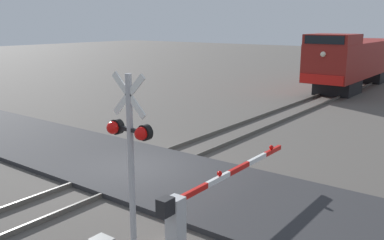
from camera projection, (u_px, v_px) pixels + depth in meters
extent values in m
plane|color=#514C47|center=(139.00, 171.00, 14.77)|extent=(160.00, 160.00, 0.00)
cube|color=#59544C|center=(124.00, 165.00, 15.17)|extent=(0.08, 80.00, 0.15)
cube|color=#59544C|center=(154.00, 174.00, 14.33)|extent=(0.08, 80.00, 0.15)
cube|color=#2D2D30|center=(139.00, 169.00, 14.75)|extent=(36.00, 4.64, 0.16)
cube|color=black|center=(338.00, 87.00, 30.74)|extent=(2.62, 3.20, 1.05)
cube|color=black|center=(369.00, 75.00, 37.17)|extent=(2.62, 3.20, 1.05)
cube|color=maroon|center=(357.00, 58.00, 33.55)|extent=(3.08, 15.02, 2.59)
cube|color=maroon|center=(333.00, 39.00, 28.64)|extent=(3.02, 3.36, 0.67)
cube|color=black|center=(324.00, 40.00, 27.31)|extent=(2.62, 0.06, 0.54)
cube|color=red|center=(321.00, 80.00, 27.89)|extent=(2.93, 0.08, 0.64)
sphere|color=#F2EACC|center=(323.00, 54.00, 27.51)|extent=(0.36, 0.36, 0.36)
cylinder|color=#ADADB2|center=(131.00, 166.00, 9.18)|extent=(0.14, 0.14, 4.05)
cube|color=white|center=(129.00, 95.00, 8.83)|extent=(0.95, 0.04, 0.95)
cube|color=white|center=(129.00, 95.00, 8.83)|extent=(0.95, 0.04, 0.95)
cube|color=black|center=(130.00, 130.00, 9.00)|extent=(1.04, 0.08, 0.08)
sphere|color=red|center=(113.00, 128.00, 9.17)|extent=(0.28, 0.28, 0.28)
sphere|color=red|center=(141.00, 134.00, 8.67)|extent=(0.28, 0.28, 0.28)
cylinder|color=black|center=(117.00, 127.00, 9.26)|extent=(0.34, 0.14, 0.34)
cylinder|color=black|center=(145.00, 133.00, 8.77)|extent=(0.34, 0.14, 0.34)
cube|color=silver|center=(176.00, 221.00, 9.78)|extent=(0.36, 0.36, 1.18)
cube|color=black|center=(165.00, 207.00, 9.40)|extent=(0.28, 0.36, 0.40)
cube|color=red|center=(194.00, 192.00, 10.23)|extent=(0.10, 1.04, 0.14)
cube|color=white|center=(218.00, 179.00, 11.04)|extent=(0.10, 1.04, 0.14)
cube|color=red|center=(239.00, 168.00, 11.85)|extent=(0.10, 1.04, 0.14)
cube|color=white|center=(257.00, 159.00, 12.67)|extent=(0.10, 1.04, 0.14)
cube|color=red|center=(273.00, 151.00, 13.48)|extent=(0.10, 1.04, 0.14)
sphere|color=red|center=(220.00, 173.00, 11.06)|extent=(0.14, 0.14, 0.14)
sphere|color=red|center=(271.00, 147.00, 13.37)|extent=(0.14, 0.14, 0.14)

